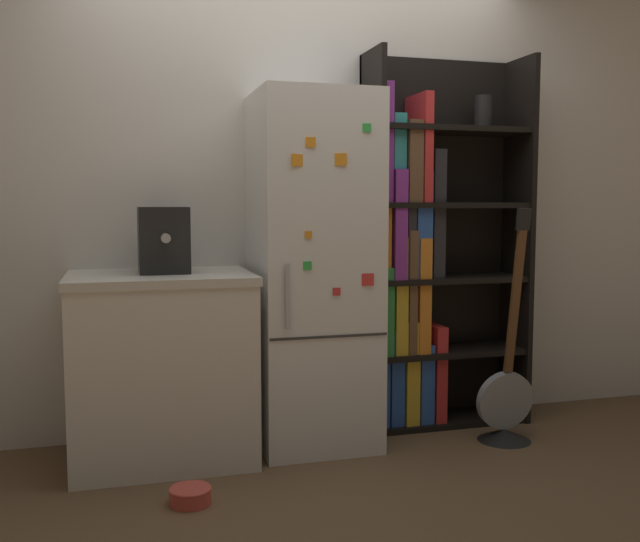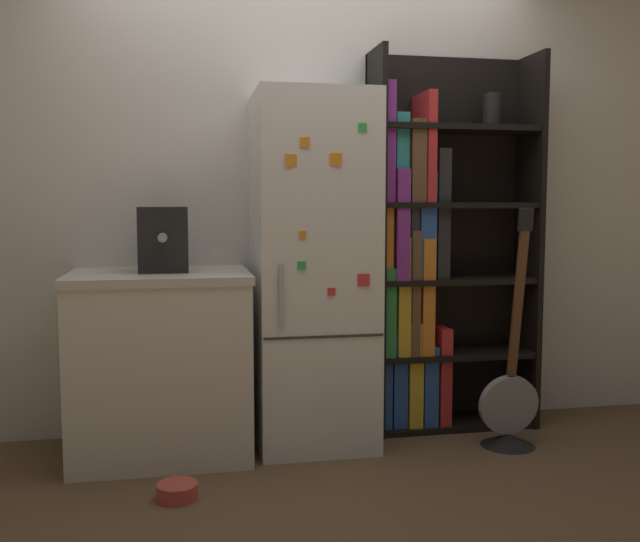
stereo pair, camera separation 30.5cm
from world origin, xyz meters
name	(u,v)px [view 2 (the right image)]	position (x,y,z in m)	size (l,w,h in m)	color
ground_plane	(319,451)	(0.00, 0.00, 0.00)	(16.00, 16.00, 0.00)	brown
wall_back	(302,192)	(0.00, 0.47, 1.30)	(8.00, 0.05, 2.60)	silver
refrigerator	(313,271)	(0.00, 0.15, 0.89)	(0.59, 0.62, 1.79)	white
bookshelf	(428,260)	(0.67, 0.31, 0.93)	(0.91, 0.34, 2.05)	black
kitchen_counter	(161,363)	(-0.76, 0.13, 0.45)	(0.87, 0.66, 0.90)	silver
espresso_machine	(163,239)	(-0.74, 0.16, 1.06)	(0.24, 0.31, 0.32)	black
guitar	(509,412)	(0.97, -0.11, 0.18)	(0.31, 0.29, 1.22)	black
pet_bowl	(177,490)	(-0.69, -0.45, 0.04)	(0.18, 0.18, 0.07)	#D84C3F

